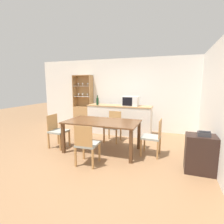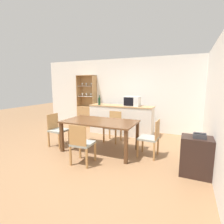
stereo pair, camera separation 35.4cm
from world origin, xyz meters
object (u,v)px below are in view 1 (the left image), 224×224
Objects in this scene: wine_bottle at (97,101)px; display_cabinet at (84,112)px; dining_chair_side_left_near at (57,131)px; microwave at (131,101)px; telephone at (204,134)px; dining_chair_side_right_far at (153,137)px; side_cabinet at (200,154)px; dining_chair_head_near at (87,144)px; dining_table at (102,125)px; dining_chair_head_far at (113,126)px.

display_cabinet is at bearing 143.16° from wine_bottle.
display_cabinet reaches higher than dining_chair_side_left_near.
telephone is at bearing -46.95° from microwave.
side_cabinet is at bearing -114.74° from dining_chair_side_right_far.
dining_chair_head_near is at bearing -97.65° from microwave.
dining_table is 2.22m from telephone.
microwave reaches higher than dining_chair_side_right_far.
telephone is at bearing -115.97° from dining_chair_side_right_far.
side_cabinet is at bearing 153.43° from dining_chair_head_far.
wine_bottle is at bearing 166.73° from dining_chair_side_left_near.
dining_chair_side_left_near is 2.64× the size of wine_bottle.
dining_chair_side_right_far is 4.01× the size of telephone.
wine_bottle is at bearing -36.84° from display_cabinet.
telephone is (2.94, -1.81, -0.33)m from wine_bottle.
side_cabinet is 0.41m from telephone.
dining_table is 0.85m from dining_chair_head_near.
telephone is (1.86, -1.99, -0.35)m from microwave.
wine_bottle reaches higher than dining_chair_side_right_far.
dining_chair_head_near is 2.64× the size of wine_bottle.
microwave is 1.10m from wine_bottle.
dining_chair_head_near is at bearing -60.14° from display_cabinet.
dining_chair_side_right_far is 1.83m from microwave.
dining_chair_side_right_far is (2.43, 0.29, 0.00)m from dining_chair_side_left_near.
dining_chair_side_left_near is at bearing 100.22° from dining_chair_side_right_far.
dining_chair_side_left_near is 2.42m from microwave.
dining_chair_head_near is 1.63m from dining_chair_head_far.
dining_chair_head_far is at bearing -37.39° from display_cabinet.
display_cabinet is at bearing 147.37° from side_cabinet.
display_cabinet is 2.30× the size of dining_chair_head_far.
dining_table is 2.08× the size of dining_chair_head_near.
dining_chair_side_left_near is 1.00× the size of dining_chair_head_near.
dining_chair_head_near is (1.22, -0.67, 0.00)m from dining_chair_side_left_near.
dining_table is at bearing 170.64° from side_cabinet.
wine_bottle is (-0.76, 1.41, 0.42)m from dining_table.
dining_chair_head_near is at bearing -71.12° from wine_bottle.
wine_bottle is at bearing 105.84° from dining_chair_head_near.
dining_chair_side_right_far is 1.39m from dining_chair_head_far.
wine_bottle is (-0.76, 2.23, 0.65)m from dining_chair_head_near.
wine_bottle reaches higher than dining_chair_head_near.
dining_chair_head_far is (0.00, 0.82, -0.23)m from dining_table.
dining_table is at bearing 169.67° from telephone.
side_cabinet is at bearing -31.23° from wine_bottle.
dining_table is at bearing 87.12° from dining_chair_head_near.
microwave is at bearing 35.05° from dining_chair_side_right_far.
display_cabinet reaches higher than dining_chair_side_right_far.
dining_chair_head_far is (-0.00, 1.63, 0.00)m from dining_chair_head_near.
dining_table is 1.66m from wine_bottle.
dining_chair_head_far is at bearing 131.40° from dining_chair_side_left_near.
side_cabinet is at bearing 89.56° from dining_chair_side_left_near.
dining_chair_head_far is 1.16m from wine_bottle.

